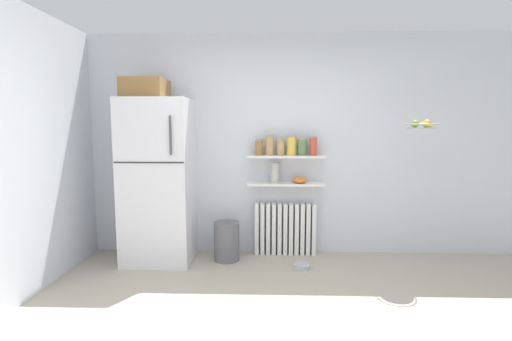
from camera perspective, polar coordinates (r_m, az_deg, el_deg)
The scene contains 18 objects.
ground_plane at distance 3.38m, azimuth 3.21°, elevation -20.36°, with size 7.04×7.04×0.00m, color #B2A893.
back_wall at distance 4.56m, azimuth 2.86°, elevation 3.79°, with size 7.04×0.10×2.60m, color silver.
side_wall_left at distance 3.79m, azimuth -33.08°, elevation 2.06°, with size 0.10×4.80×2.60m, color silver.
refrigerator at distance 4.40m, azimuth -14.55°, elevation -0.94°, with size 0.75×0.68×2.04m.
radiator at distance 4.60m, azimuth 4.40°, elevation -8.75°, with size 0.73×0.12×0.62m.
wall_shelf_lower at distance 4.45m, azimuth 4.48°, elevation -2.04°, with size 0.89×0.22×0.03m, color white.
wall_shelf_upper at distance 4.41m, azimuth 4.52°, elevation 2.12°, with size 0.89×0.22×0.03m, color white.
storage_jar_0 at distance 4.40m, azimuth 0.45°, elevation 3.51°, with size 0.09×0.09×0.19m.
storage_jar_1 at distance 4.40m, azimuth 2.08°, elevation 3.82°, with size 0.10×0.10×0.24m.
storage_jar_2 at distance 4.40m, azimuth 3.72°, elevation 3.46°, with size 0.09×0.09×0.18m.
storage_jar_3 at distance 4.41m, azimuth 5.35°, elevation 3.76°, with size 0.11×0.11×0.23m.
storage_jar_4 at distance 4.42m, azimuth 6.98°, elevation 3.55°, with size 0.10×0.10×0.20m.
storage_jar_5 at distance 4.43m, azimuth 8.60°, elevation 3.69°, with size 0.09×0.09×0.23m.
vase at distance 4.43m, azimuth 2.80°, elevation -0.36°, with size 0.10×0.10×0.24m, color #B2ADA8.
shelf_bowl at distance 4.45m, azimuth 6.57°, elevation -1.39°, with size 0.17×0.17×0.08m, color orange.
trash_bin at distance 4.42m, azimuth -4.42°, elevation -10.54°, with size 0.29×0.29×0.45m, color slate.
pet_food_bowl at distance 4.25m, azimuth 6.86°, elevation -14.11°, with size 0.17×0.17×0.05m, color #B7B7BC.
hanging_fruit_basket at distance 4.30m, azimuth 23.62°, elevation 6.30°, with size 0.35×0.35×0.09m.
Camera 1 is at (-0.08, -2.50, 1.54)m, focal length 26.60 mm.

